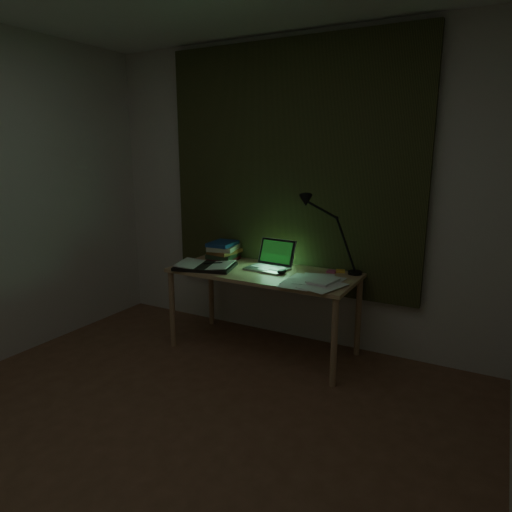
{
  "coord_description": "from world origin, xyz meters",
  "views": [
    {
      "loc": [
        1.58,
        -1.49,
        1.61
      ],
      "look_at": [
        -0.04,
        1.48,
        0.82
      ],
      "focal_mm": 32.0,
      "sensor_mm": 36.0,
      "label": 1
    }
  ],
  "objects_px": {
    "book_stack": "(223,251)",
    "desk": "(263,311)",
    "open_textbook": "(205,266)",
    "desk_lamp": "(357,237)",
    "laptop": "(267,256)",
    "loose_papers": "(317,280)"
  },
  "relations": [
    {
      "from": "open_textbook",
      "to": "desk_lamp",
      "type": "xyz_separation_m",
      "value": [
        1.12,
        0.4,
        0.28
      ]
    },
    {
      "from": "desk",
      "to": "book_stack",
      "type": "relative_size",
      "value": 5.67
    },
    {
      "from": "book_stack",
      "to": "loose_papers",
      "type": "height_order",
      "value": "book_stack"
    },
    {
      "from": "open_textbook",
      "to": "book_stack",
      "type": "bearing_deg",
      "value": 75.36
    },
    {
      "from": "open_textbook",
      "to": "loose_papers",
      "type": "distance_m",
      "value": 0.94
    },
    {
      "from": "open_textbook",
      "to": "loose_papers",
      "type": "xyz_separation_m",
      "value": [
        0.94,
        0.07,
        -0.01
      ]
    },
    {
      "from": "open_textbook",
      "to": "laptop",
      "type": "bearing_deg",
      "value": 6.76
    },
    {
      "from": "desk",
      "to": "book_stack",
      "type": "height_order",
      "value": "book_stack"
    },
    {
      "from": "open_textbook",
      "to": "book_stack",
      "type": "height_order",
      "value": "book_stack"
    },
    {
      "from": "book_stack",
      "to": "desk_lamp",
      "type": "height_order",
      "value": "desk_lamp"
    },
    {
      "from": "desk_lamp",
      "to": "book_stack",
      "type": "bearing_deg",
      "value": -169.67
    },
    {
      "from": "open_textbook",
      "to": "book_stack",
      "type": "distance_m",
      "value": 0.29
    },
    {
      "from": "loose_papers",
      "to": "desk_lamp",
      "type": "distance_m",
      "value": 0.47
    },
    {
      "from": "laptop",
      "to": "open_textbook",
      "type": "xyz_separation_m",
      "value": [
        -0.47,
        -0.19,
        -0.1
      ]
    },
    {
      "from": "book_stack",
      "to": "desk",
      "type": "bearing_deg",
      "value": -16.77
    },
    {
      "from": "laptop",
      "to": "desk_lamp",
      "type": "height_order",
      "value": "desk_lamp"
    },
    {
      "from": "laptop",
      "to": "book_stack",
      "type": "relative_size",
      "value": 1.4
    },
    {
      "from": "laptop",
      "to": "loose_papers",
      "type": "relative_size",
      "value": 0.92
    },
    {
      "from": "desk",
      "to": "loose_papers",
      "type": "distance_m",
      "value": 0.6
    },
    {
      "from": "laptop",
      "to": "open_textbook",
      "type": "height_order",
      "value": "laptop"
    },
    {
      "from": "desk",
      "to": "open_textbook",
      "type": "bearing_deg",
      "value": -163.11
    },
    {
      "from": "book_stack",
      "to": "laptop",
      "type": "bearing_deg",
      "value": -10.49
    }
  ]
}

